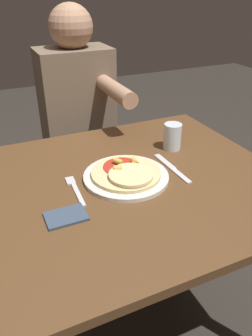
{
  "coord_description": "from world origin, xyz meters",
  "views": [
    {
      "loc": [
        -0.42,
        -0.84,
        1.34
      ],
      "look_at": [
        -0.03,
        0.01,
        0.8
      ],
      "focal_mm": 35.0,
      "sensor_mm": 36.0,
      "label": 1
    }
  ],
  "objects_px": {
    "person_diner": "(79,117)",
    "knife": "(173,168)",
    "dining_table": "(135,208)",
    "fork": "(75,189)",
    "plate": "(126,177)",
    "drinking_glass": "(172,137)",
    "pizza": "(127,173)"
  },
  "relations": [
    {
      "from": "person_diner",
      "to": "knife",
      "type": "bearing_deg",
      "value": -79.02
    },
    {
      "from": "dining_table",
      "to": "fork",
      "type": "xyz_separation_m",
      "value": [
        -0.21,
        0.02,
        0.13
      ]
    },
    {
      "from": "dining_table",
      "to": "plate",
      "type": "relative_size",
      "value": 3.42
    },
    {
      "from": "dining_table",
      "to": "drinking_glass",
      "type": "xyz_separation_m",
      "value": [
        0.23,
        0.14,
        0.18
      ]
    },
    {
      "from": "knife",
      "to": "plate",
      "type": "bearing_deg",
      "value": 176.54
    },
    {
      "from": "plate",
      "to": "knife",
      "type": "relative_size",
      "value": 1.3
    },
    {
      "from": "fork",
      "to": "person_diner",
      "type": "relative_size",
      "value": 0.14
    },
    {
      "from": "knife",
      "to": "person_diner",
      "type": "bearing_deg",
      "value": 100.98
    },
    {
      "from": "pizza",
      "to": "plate",
      "type": "bearing_deg",
      "value": 90.81
    },
    {
      "from": "plate",
      "to": "drinking_glass",
      "type": "height_order",
      "value": "drinking_glass"
    },
    {
      "from": "drinking_glass",
      "to": "person_diner",
      "type": "distance_m",
      "value": 0.59
    },
    {
      "from": "plate",
      "to": "fork",
      "type": "distance_m",
      "value": 0.18
    },
    {
      "from": "plate",
      "to": "knife",
      "type": "bearing_deg",
      "value": -3.46
    },
    {
      "from": "dining_table",
      "to": "pizza",
      "type": "height_order",
      "value": "pizza"
    },
    {
      "from": "pizza",
      "to": "person_diner",
      "type": "distance_m",
      "value": 0.68
    },
    {
      "from": "dining_table",
      "to": "fork",
      "type": "bearing_deg",
      "value": 175.28
    },
    {
      "from": "drinking_glass",
      "to": "knife",
      "type": "bearing_deg",
      "value": -120.07
    },
    {
      "from": "dining_table",
      "to": "person_diner",
      "type": "relative_size",
      "value": 0.78
    },
    {
      "from": "pizza",
      "to": "drinking_glass",
      "type": "bearing_deg",
      "value": 27.87
    },
    {
      "from": "pizza",
      "to": "person_diner",
      "type": "height_order",
      "value": "person_diner"
    },
    {
      "from": "knife",
      "to": "pizza",
      "type": "bearing_deg",
      "value": 178.25
    },
    {
      "from": "pizza",
      "to": "knife",
      "type": "bearing_deg",
      "value": -1.75
    },
    {
      "from": "plate",
      "to": "person_diner",
      "type": "distance_m",
      "value": 0.68
    },
    {
      "from": "dining_table",
      "to": "pizza",
      "type": "xyz_separation_m",
      "value": [
        -0.03,
        0.0,
        0.15
      ]
    },
    {
      "from": "plate",
      "to": "fork",
      "type": "xyz_separation_m",
      "value": [
        -0.18,
        0.01,
        -0.0
      ]
    },
    {
      "from": "knife",
      "to": "fork",
      "type": "bearing_deg",
      "value": 177.13
    },
    {
      "from": "drinking_glass",
      "to": "pizza",
      "type": "bearing_deg",
      "value": -152.13
    },
    {
      "from": "dining_table",
      "to": "plate",
      "type": "distance_m",
      "value": 0.14
    },
    {
      "from": "drinking_glass",
      "to": "fork",
      "type": "bearing_deg",
      "value": -164.03
    },
    {
      "from": "dining_table",
      "to": "drinking_glass",
      "type": "relative_size",
      "value": 9.55
    },
    {
      "from": "pizza",
      "to": "knife",
      "type": "xyz_separation_m",
      "value": [
        0.18,
        -0.01,
        -0.02
      ]
    },
    {
      "from": "knife",
      "to": "drinking_glass",
      "type": "height_order",
      "value": "drinking_glass"
    }
  ]
}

